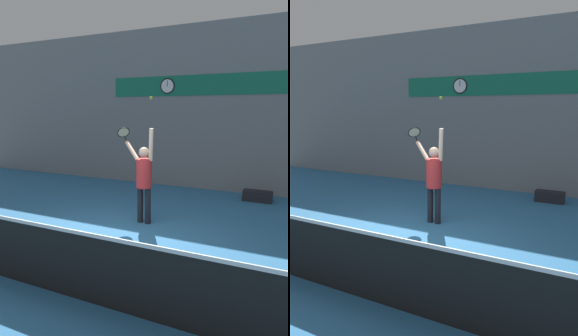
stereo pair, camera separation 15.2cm
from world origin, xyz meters
TOP-DOWN VIEW (x-y plane):
  - ground_plane at (0.00, 0.00)m, footprint 18.00×18.00m
  - back_wall at (0.00, 5.23)m, footprint 18.00×0.10m
  - sponsor_banner at (0.00, 5.17)m, footprint 5.52×0.02m
  - scoreboard_clock at (-0.87, 5.15)m, footprint 0.49×0.04m
  - court_net at (0.00, -1.52)m, footprint 8.52×0.07m
  - tennis_player at (0.04, 1.54)m, footprint 0.91×0.60m
  - tennis_racket at (-0.76, 2.10)m, footprint 0.40×0.40m
  - tennis_ball at (0.24, 1.47)m, footprint 0.07×0.07m
  - equipment_bag at (2.10, 4.43)m, footprint 0.76×0.34m

SIDE VIEW (x-z plane):
  - ground_plane at x=0.00m, z-range 0.00..0.00m
  - equipment_bag at x=2.10m, z-range 0.00..0.29m
  - court_net at x=0.00m, z-range -0.03..1.03m
  - tennis_player at x=0.04m, z-range 0.00..2.08m
  - tennis_racket at x=-0.76m, z-range 1.74..2.10m
  - back_wall at x=0.00m, z-range 0.00..5.00m
  - tennis_ball at x=0.24m, z-range 2.67..2.73m
  - sponsor_banner at x=0.00m, z-range 2.90..3.51m
  - scoreboard_clock at x=-0.87m, z-range 2.96..3.45m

